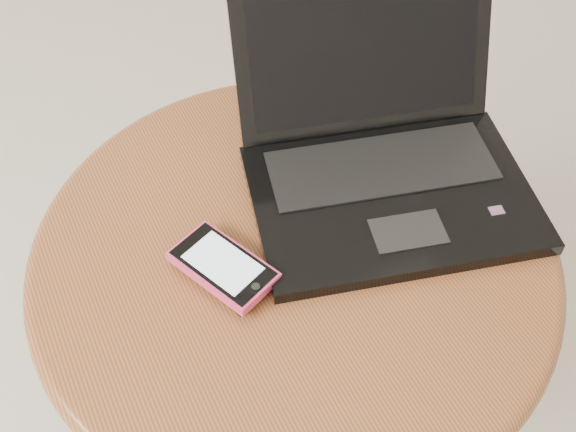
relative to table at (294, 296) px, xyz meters
name	(u,v)px	position (x,y,z in m)	size (l,w,h in m)	color
table	(294,296)	(0.00, 0.00, 0.00)	(0.59, 0.59, 0.47)	#592616
laptop	(384,155)	(0.14, 0.05, 0.14)	(0.38, 0.36, 0.20)	black
phone_black	(225,271)	(-0.08, 0.00, 0.11)	(0.08, 0.11, 0.01)	black
phone_pink	(223,266)	(-0.09, 0.00, 0.12)	(0.10, 0.13, 0.01)	#F13C6F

